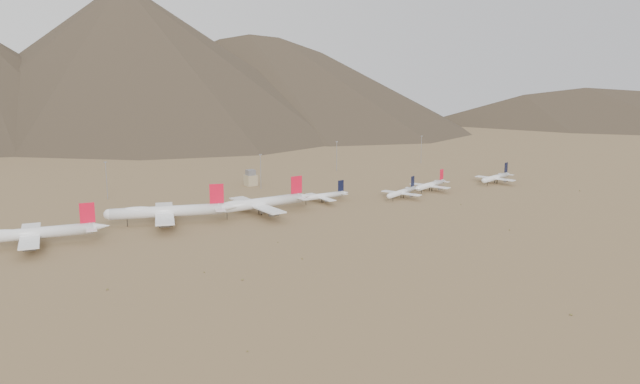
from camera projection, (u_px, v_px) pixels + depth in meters
ground at (302, 223)px, 355.79m from camera, size 3000.00×3000.00×0.00m
mountain_ridge at (19, 31)px, 1059.29m from camera, size 4400.00×1000.00×300.00m
widebody_west at (33, 233)px, 305.70m from camera, size 66.78×52.27×20.04m
widebody_centre at (167, 211)px, 350.42m from camera, size 70.58×56.30×21.89m
widebody_east at (259, 203)px, 373.33m from camera, size 70.97×54.22×21.08m
narrowbody_a at (323, 196)px, 408.83m from camera, size 40.75×29.11×13.44m
narrowbody_b at (402, 192)px, 423.00m from camera, size 38.28×28.59×13.18m
narrowbody_c at (431, 185)px, 448.18m from camera, size 41.13×30.50×13.97m
narrowbody_d at (496, 177)px, 478.04m from camera, size 43.05×31.70×14.46m
control_tower at (251, 179)px, 468.87m from camera, size 8.00×8.00×12.00m
mast_west at (106, 178)px, 417.32m from camera, size 2.00×0.60×25.70m
mast_centre at (261, 170)px, 453.75m from camera, size 2.00×0.60×25.70m
mast_east at (337, 155)px, 535.00m from camera, size 2.00×0.60×25.70m
mast_far_east at (421, 148)px, 579.71m from camera, size 2.00×0.60×25.70m
desert_scrub at (384, 280)px, 258.20m from camera, size 431.74×166.55×0.87m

